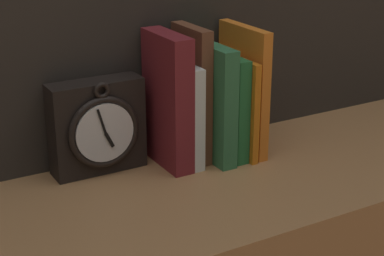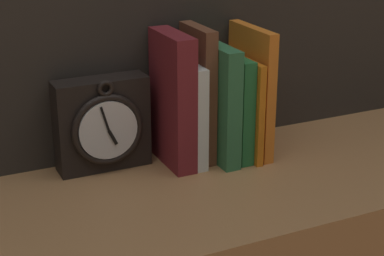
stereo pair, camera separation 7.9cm
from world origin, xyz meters
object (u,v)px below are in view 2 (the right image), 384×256
(book_slot1_white, at_px, (188,112))
(book_slot4_green, at_px, (231,105))
(book_slot0_maroon, at_px, (173,100))
(book_slot3_green, at_px, (216,102))
(book_slot6_orange, at_px, (251,91))
(book_slot5_orange, at_px, (241,106))
(clock, at_px, (103,124))
(book_slot2_brown, at_px, (198,93))

(book_slot1_white, bearing_deg, book_slot4_green, -4.55)
(book_slot1_white, relative_size, book_slot4_green, 0.97)
(book_slot0_maroon, bearing_deg, book_slot1_white, 1.21)
(book_slot3_green, bearing_deg, book_slot6_orange, 0.36)
(book_slot3_green, height_order, book_slot5_orange, book_slot3_green)
(clock, bearing_deg, book_slot5_orange, -9.55)
(book_slot0_maroon, bearing_deg, book_slot6_orange, -3.22)
(book_slot4_green, height_order, book_slot6_orange, book_slot6_orange)
(book_slot2_brown, height_order, book_slot3_green, book_slot2_brown)
(book_slot6_orange, bearing_deg, book_slot5_orange, -174.36)
(book_slot0_maroon, height_order, book_slot4_green, book_slot0_maroon)
(clock, xyz_separation_m, book_slot3_green, (0.21, -0.04, 0.03))
(book_slot1_white, bearing_deg, book_slot0_maroon, -178.79)
(book_slot3_green, bearing_deg, book_slot4_green, 5.47)
(book_slot2_brown, xyz_separation_m, book_slot3_green, (0.03, -0.02, -0.02))
(book_slot2_brown, xyz_separation_m, book_slot6_orange, (0.11, -0.02, -0.00))
(book_slot1_white, relative_size, book_slot3_green, 0.86)
(book_slot1_white, height_order, book_slot2_brown, book_slot2_brown)
(book_slot4_green, bearing_deg, book_slot3_green, -174.53)
(book_slot1_white, bearing_deg, book_slot2_brown, 18.00)
(book_slot1_white, height_order, book_slot3_green, book_slot3_green)
(book_slot2_brown, distance_m, book_slot3_green, 0.04)
(clock, bearing_deg, book_slot2_brown, -7.78)
(book_slot1_white, bearing_deg, book_slot5_orange, -6.29)
(clock, relative_size, book_slot3_green, 0.80)
(book_slot6_orange, bearing_deg, book_slot4_green, 176.26)
(clock, xyz_separation_m, book_slot1_white, (0.16, -0.03, 0.01))
(clock, xyz_separation_m, book_slot0_maroon, (0.13, -0.03, 0.04))
(book_slot2_brown, distance_m, book_slot6_orange, 0.11)
(clock, bearing_deg, book_slot1_white, -11.77)
(book_slot4_green, bearing_deg, clock, 170.79)
(book_slot0_maroon, relative_size, book_slot2_brown, 0.98)
(book_slot1_white, distance_m, book_slot3_green, 0.06)
(book_slot3_green, xyz_separation_m, book_slot5_orange, (0.05, -0.00, -0.01))
(book_slot0_maroon, height_order, book_slot1_white, book_slot0_maroon)
(clock, distance_m, book_slot5_orange, 0.27)
(clock, relative_size, book_slot0_maroon, 0.71)
(book_slot3_green, relative_size, book_slot6_orange, 0.90)
(clock, bearing_deg, book_slot4_green, -9.21)
(book_slot4_green, height_order, book_slot5_orange, book_slot4_green)
(book_slot1_white, xyz_separation_m, book_slot6_orange, (0.13, -0.01, 0.03))
(book_slot1_white, height_order, book_slot4_green, book_slot4_green)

